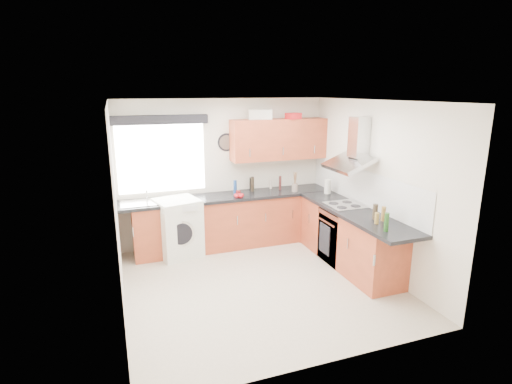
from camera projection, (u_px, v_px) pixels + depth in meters
name	position (u px, v px, depth m)	size (l,w,h in m)	color
ground_plane	(260.00, 284.00, 5.59)	(3.60, 3.60, 0.00)	beige
ceiling	(260.00, 101.00, 4.97)	(3.60, 3.60, 0.02)	white
wall_back	(224.00, 172.00, 6.92)	(3.60, 0.02, 2.50)	silver
wall_front	(328.00, 246.00, 3.64)	(3.60, 0.02, 2.50)	silver
wall_left	(116.00, 211.00, 4.69)	(0.02, 3.60, 2.50)	silver
wall_right	(374.00, 187.00, 5.87)	(0.02, 3.60, 2.50)	silver
window	(162.00, 158.00, 6.50)	(1.40, 0.02, 1.10)	silver
window_blind	(160.00, 120.00, 6.26)	(1.50, 0.18, 0.14)	black
splashback	(362.00, 187.00, 6.15)	(0.01, 3.00, 0.54)	white
base_cab_back	(224.00, 223.00, 6.83)	(3.00, 0.58, 0.86)	#953C22
base_cab_corner	(308.00, 213.00, 7.34)	(0.60, 0.60, 0.86)	#953C22
base_cab_right	(349.00, 238.00, 6.11)	(0.58, 2.10, 0.86)	#953C22
worktop_back	(229.00, 197.00, 6.74)	(3.60, 0.62, 0.05)	black
worktop_right	(355.00, 213.00, 5.86)	(0.62, 2.42, 0.05)	black
sink	(148.00, 200.00, 6.29)	(0.84, 0.46, 0.10)	#BABBBB
oven	(343.00, 235.00, 6.25)	(0.56, 0.58, 0.85)	black
hob_plate	(345.00, 205.00, 6.13)	(0.52, 0.52, 0.01)	#BABBBB
extractor_hood	(354.00, 150.00, 5.95)	(0.52, 0.78, 0.66)	#BABBBB
upper_cabinets	(279.00, 139.00, 6.94)	(1.70, 0.35, 0.70)	#953C22
washing_machine	(178.00, 228.00, 6.46)	(0.64, 0.62, 0.94)	silver
wall_clock	(227.00, 142.00, 6.79)	(0.31, 0.31, 0.04)	black
casserole	(260.00, 114.00, 6.81)	(0.40, 0.29, 0.17)	silver
storage_box	(293.00, 116.00, 6.81)	(0.23, 0.19, 0.10)	red
utensil_pot	(295.00, 188.00, 6.95)	(0.10, 0.10, 0.14)	#76655A
kitchen_roll	(328.00, 187.00, 6.81)	(0.11, 0.11, 0.24)	silver
tomato_cluster	(239.00, 196.00, 6.58)	(0.15, 0.15, 0.07)	#B31017
jar_0	(280.00, 183.00, 7.07)	(0.05, 0.05, 0.25)	#401816
jar_1	(252.00, 184.00, 6.96)	(0.06, 0.06, 0.26)	black
jar_2	(238.00, 193.00, 6.65)	(0.08, 0.08, 0.10)	maroon
jar_3	(252.00, 184.00, 7.00)	(0.07, 0.07, 0.24)	black
jar_4	(235.00, 187.00, 6.74)	(0.06, 0.06, 0.25)	navy
jar_5	(294.00, 188.00, 6.97)	(0.05, 0.05, 0.11)	navy
jar_6	(271.00, 184.00, 7.16)	(0.04, 0.04, 0.17)	#BFB1A3
jar_7	(253.00, 188.00, 6.99)	(0.05, 0.05, 0.11)	#1F5723
bottle_0	(386.00, 222.00, 4.98)	(0.06, 0.06, 0.24)	#21501C
bottle_1	(375.00, 212.00, 5.45)	(0.07, 0.07, 0.21)	#372C1E
bottle_2	(377.00, 218.00, 5.28)	(0.06, 0.06, 0.15)	olive
bottle_3	(383.00, 214.00, 5.39)	(0.06, 0.06, 0.20)	olive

